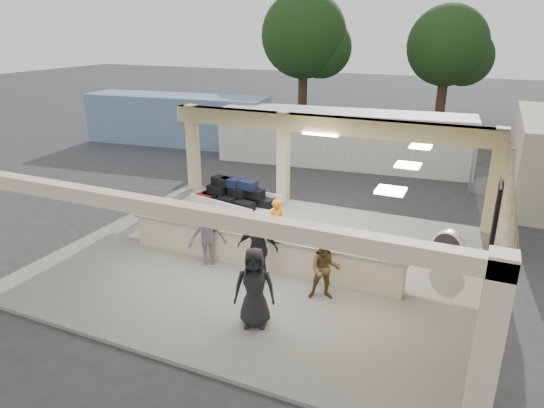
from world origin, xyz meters
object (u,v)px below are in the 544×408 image
at_px(passenger_c, 208,236).
at_px(container_white, 342,138).
at_px(luggage_cart, 235,198).
at_px(passenger_a, 325,269).
at_px(passenger_b, 258,248).
at_px(baggage_handler, 276,225).
at_px(baggage_counter, 260,250).
at_px(car_dark, 468,147).
at_px(passenger_d, 255,287).
at_px(container_blue, 177,119).
at_px(drum_fan, 448,246).

bearing_deg(passenger_c, container_white, 51.49).
height_order(luggage_cart, passenger_a, passenger_a).
distance_m(passenger_b, container_white, 12.52).
distance_m(baggage_handler, passenger_a, 2.97).
distance_m(baggage_counter, car_dark, 15.64).
distance_m(passenger_d, container_blue, 19.29).
relative_size(passenger_a, container_blue, 0.15).
bearing_deg(passenger_b, baggage_handler, 88.20).
distance_m(baggage_handler, container_white, 10.62).
distance_m(container_white, container_blue, 10.09).
relative_size(baggage_counter, container_white, 0.67).
bearing_deg(passenger_b, passenger_a, -15.07).
xyz_separation_m(baggage_handler, container_white, (-1.07, 10.56, 0.39)).
xyz_separation_m(drum_fan, passenger_b, (-4.48, -3.16, 0.42)).
bearing_deg(passenger_b, luggage_cart, 115.06).
relative_size(baggage_handler, container_blue, 0.15).
xyz_separation_m(drum_fan, car_dark, (-0.19, 12.57, 0.07)).
bearing_deg(car_dark, passenger_c, 164.07).
bearing_deg(passenger_a, car_dark, 62.52).
relative_size(passenger_a, passenger_c, 0.94).
relative_size(passenger_c, car_dark, 0.41).
bearing_deg(luggage_cart, passenger_a, -26.96).
distance_m(passenger_c, passenger_d, 3.30).
relative_size(drum_fan, passenger_c, 0.57).
height_order(passenger_b, container_blue, container_blue).
relative_size(passenger_c, passenger_d, 0.91).
xyz_separation_m(baggage_counter, drum_fan, (4.81, 2.37, 0.03)).
relative_size(drum_fan, container_blue, 0.09).
height_order(baggage_handler, passenger_d, passenger_d).
xyz_separation_m(passenger_c, car_dark, (5.99, 15.44, -0.27)).
distance_m(baggage_counter, luggage_cart, 3.38).
height_order(car_dark, container_white, container_white).
xyz_separation_m(container_white, container_blue, (-10.07, 0.61, 0.07)).
bearing_deg(container_blue, car_dark, 3.72).
xyz_separation_m(drum_fan, passenger_c, (-6.18, -2.87, 0.34)).
relative_size(drum_fan, baggage_handler, 0.59).
bearing_deg(drum_fan, luggage_cart, -166.55).
bearing_deg(passenger_a, container_white, 85.71).
xyz_separation_m(baggage_handler, passenger_b, (0.31, -1.88, 0.12)).
height_order(luggage_cart, baggage_handler, baggage_handler).
bearing_deg(drum_fan, passenger_c, -139.91).
bearing_deg(container_blue, passenger_c, -58.56).
height_order(baggage_counter, passenger_b, passenger_b).
bearing_deg(passenger_b, car_dark, 63.57).
bearing_deg(car_dark, luggage_cart, 156.58).
bearing_deg(luggage_cart, container_blue, 144.71).
bearing_deg(baggage_counter, luggage_cart, 129.75).
distance_m(drum_fan, passenger_a, 4.21).
bearing_deg(passenger_c, passenger_d, -77.51).
xyz_separation_m(passenger_a, container_blue, (-13.32, 13.18, 0.48)).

